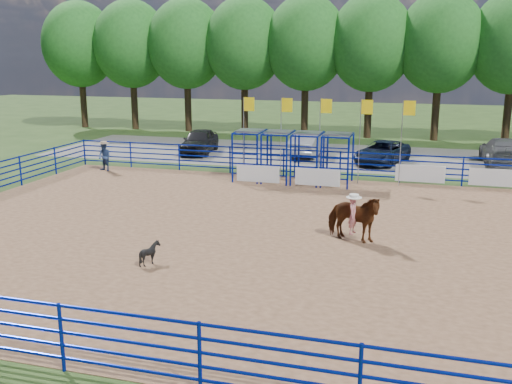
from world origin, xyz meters
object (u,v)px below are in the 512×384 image
Objects in this scene: calf at (150,253)px; car_c at (382,152)px; spectator_cowboy at (105,156)px; car_a at (200,141)px; horse_and_rider at (353,216)px; car_b at (309,144)px; car_d at (504,152)px.

calf is 20.14m from car_c.
car_a is at bearing 67.80° from spectator_cowboy.
car_a reaches higher than car_c.
spectator_cowboy is 16.15m from car_c.
horse_and_rider is at bearing -30.54° from spectator_cowboy.
car_a is 7.16m from car_b.
car_b is (1.08, 20.67, 0.39)m from calf.
spectator_cowboy is (-8.90, 12.62, 0.47)m from calf.
car_c is at bearing -9.31° from car_a.
spectator_cowboy reaches higher than car_d.
car_a is 11.84m from car_c.
car_b is at bearing -179.16° from car_c.
spectator_cowboy is (-14.67, 8.65, -0.08)m from horse_and_rider.
car_a is 18.69m from car_d.
car_c is 0.84× the size of car_d.
horse_and_rider is 0.49× the size of car_c.
car_d reaches higher than calf.
car_d is (11.58, -0.32, 0.05)m from car_b.
car_a is at bearing -164.79° from car_c.
horse_and_rider reaches higher than car_c.
calf is 20.60m from car_a.
spectator_cowboy is 12.82m from car_b.
calf is 15.45m from spectator_cowboy.
car_c is (4.74, -1.39, -0.11)m from car_b.
car_c is at bearing 24.34° from spectator_cowboy.
car_d is at bearing -55.25° from calf.
car_b reaches higher than car_c.
car_b is at bearing 0.54° from car_a.
car_a is 1.00× the size of car_b.
spectator_cowboy is at bearing 42.69° from car_b.
calf is at bearing -80.32° from car_a.
horse_and_rider is 0.41× the size of car_d.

